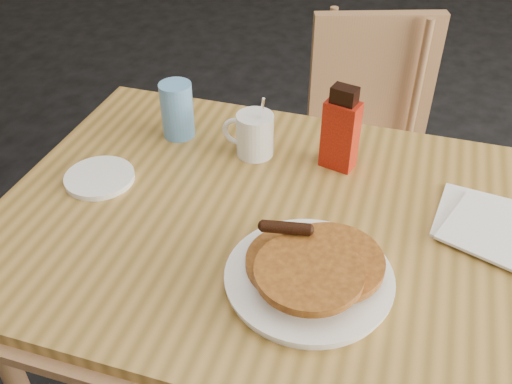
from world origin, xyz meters
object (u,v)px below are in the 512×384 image
at_px(coffee_mug, 254,134).
at_px(blue_tumbler, 177,110).
at_px(main_table, 298,239).
at_px(pancake_plate, 310,272).
at_px(syrup_bottle, 341,131).
at_px(chair_main_far, 362,132).

distance_m(coffee_mug, blue_tumbler, 0.19).
relative_size(main_table, pancake_plate, 4.36).
bearing_deg(syrup_bottle, coffee_mug, -162.99).
distance_m(main_table, syrup_bottle, 0.24).
distance_m(chair_main_far, pancake_plate, 0.93).
bearing_deg(syrup_bottle, pancake_plate, -72.72).
xyz_separation_m(main_table, blue_tumbler, (-0.34, 0.21, 0.11)).
xyz_separation_m(pancake_plate, blue_tumbler, (-0.39, 0.34, 0.04)).
distance_m(main_table, coffee_mug, 0.26).
bearing_deg(syrup_bottle, blue_tumbler, -167.97).
distance_m(pancake_plate, syrup_bottle, 0.35).
bearing_deg(chair_main_far, coffee_mug, -126.55).
distance_m(chair_main_far, coffee_mug, 0.65).
height_order(main_table, blue_tumbler, blue_tumbler).
bearing_deg(coffee_mug, main_table, -56.74).
relative_size(pancake_plate, blue_tumbler, 2.20).
height_order(pancake_plate, syrup_bottle, syrup_bottle).
bearing_deg(chair_main_far, blue_tumbler, -142.94).
distance_m(main_table, pancake_plate, 0.16).
bearing_deg(pancake_plate, main_table, 111.74).
height_order(pancake_plate, blue_tumbler, blue_tumbler).
bearing_deg(pancake_plate, coffee_mug, 122.51).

